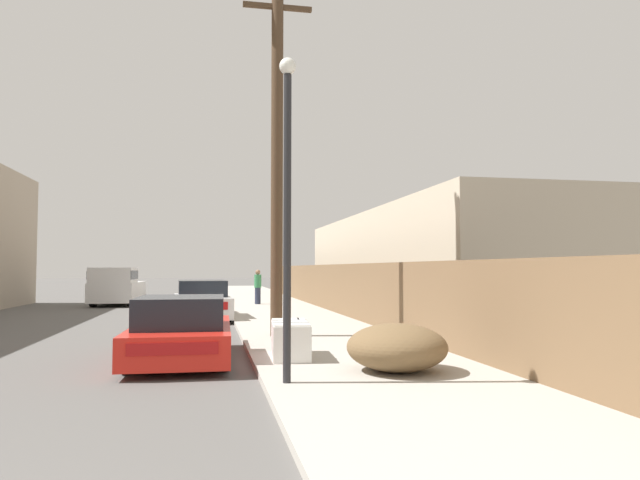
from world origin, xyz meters
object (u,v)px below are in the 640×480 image
(discarded_fridge, at_px, (290,339))
(pedestrian, at_px, (258,286))
(parked_sports_car_red, at_px, (182,332))
(utility_pole, at_px, (277,147))
(pickup_truck, at_px, (117,286))
(street_lamp, at_px, (287,193))
(brush_pile, at_px, (397,347))
(car_parked_mid, at_px, (202,301))

(discarded_fridge, bearing_deg, pedestrian, 91.87)
(parked_sports_car_red, bearing_deg, utility_pole, 53.72)
(pickup_truck, height_order, pedestrian, pickup_truck)
(street_lamp, relative_size, brush_pile, 2.87)
(discarded_fridge, bearing_deg, pickup_truck, 112.22)
(brush_pile, bearing_deg, pickup_truck, 110.08)
(car_parked_mid, bearing_deg, street_lamp, -86.99)
(parked_sports_car_red, distance_m, brush_pile, 4.37)
(parked_sports_car_red, height_order, utility_pole, utility_pole)
(utility_pole, distance_m, pedestrian, 13.65)
(parked_sports_car_red, height_order, car_parked_mid, car_parked_mid)
(parked_sports_car_red, relative_size, utility_pole, 0.46)
(discarded_fridge, xyz_separation_m, car_parked_mid, (-1.80, 9.93, 0.19))
(utility_pole, distance_m, brush_pile, 7.08)
(discarded_fridge, xyz_separation_m, street_lamp, (-0.39, -2.42, 2.51))
(discarded_fridge, relative_size, street_lamp, 0.33)
(parked_sports_car_red, bearing_deg, pickup_truck, 103.71)
(car_parked_mid, bearing_deg, pickup_truck, 111.75)
(discarded_fridge, height_order, brush_pile, brush_pile)
(brush_pile, bearing_deg, parked_sports_car_red, 145.44)
(parked_sports_car_red, height_order, street_lamp, street_lamp)
(parked_sports_car_red, distance_m, street_lamp, 4.24)
(brush_pile, xyz_separation_m, pedestrian, (-0.78, 18.37, 0.45))
(parked_sports_car_red, relative_size, pedestrian, 2.63)
(utility_pole, bearing_deg, street_lamp, -95.12)
(discarded_fridge, xyz_separation_m, parked_sports_car_red, (-2.06, 0.65, 0.12))
(pedestrian, bearing_deg, car_parked_mid, -111.17)
(discarded_fridge, distance_m, brush_pile, 2.39)
(pedestrian, bearing_deg, discarded_fridge, -92.63)
(pickup_truck, distance_m, brush_pile, 22.12)
(discarded_fridge, bearing_deg, street_lamp, -94.59)
(pickup_truck, bearing_deg, discarded_fridge, 108.68)
(parked_sports_car_red, xyz_separation_m, car_parked_mid, (0.26, 9.28, 0.08))
(utility_pole, relative_size, brush_pile, 5.51)
(parked_sports_car_red, xyz_separation_m, pickup_truck, (-4.00, 18.30, 0.35))
(car_parked_mid, height_order, brush_pile, car_parked_mid)
(street_lamp, height_order, brush_pile, street_lamp)
(pickup_truck, bearing_deg, utility_pole, 112.82)
(brush_pile, height_order, pedestrian, pedestrian)
(discarded_fridge, distance_m, parked_sports_car_red, 2.16)
(pickup_truck, relative_size, utility_pole, 0.57)
(pedestrian, bearing_deg, brush_pile, -87.58)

